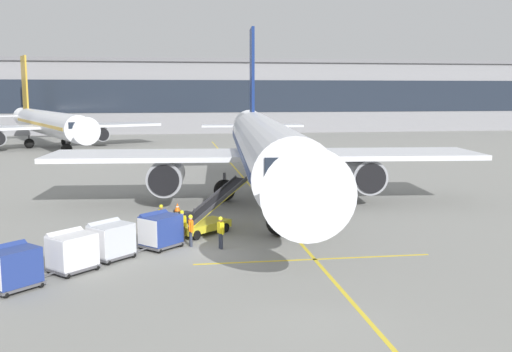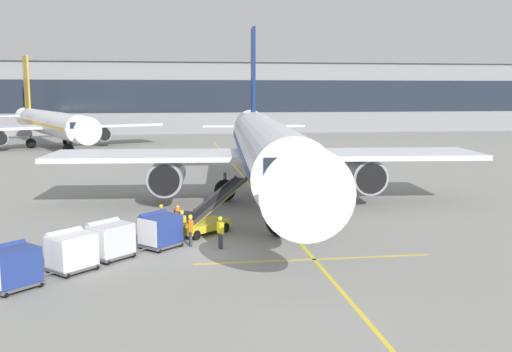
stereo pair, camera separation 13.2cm
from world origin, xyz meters
TOP-DOWN VIEW (x-y plane):
  - ground_plane at (0.00, 0.00)m, footprint 600.00×600.00m
  - parked_airplane at (5.18, 12.94)m, footprint 32.13×42.45m
  - belt_loader at (0.08, 4.01)m, footprint 4.79×4.44m
  - baggage_cart_lead at (-2.46, 1.09)m, footprint 2.55×2.54m
  - baggage_cart_second at (-4.87, -0.65)m, footprint 2.55×2.54m
  - baggage_cart_third at (-6.45, -2.49)m, footprint 2.55×2.54m
  - baggage_cart_fourth at (-8.51, -4.68)m, footprint 2.55×2.54m
  - ground_crew_by_loader at (-1.27, 2.41)m, footprint 0.48×0.41m
  - ground_crew_by_carts at (-2.43, 4.28)m, footprint 0.38×0.52m
  - ground_crew_marshaller at (-0.84, 1.15)m, footprint 0.29×0.57m
  - ground_crew_wingwalker at (0.71, 0.44)m, footprint 0.37×0.53m
  - safety_cone_engine_keepout at (-1.42, 10.54)m, footprint 0.54×0.54m
  - apron_guidance_line_lead_in at (5.16, 12.24)m, footprint 0.20×110.00m
  - apron_guidance_line_stop_bar at (5.12, -2.22)m, footprint 12.00×0.20m
  - terminal_building at (12.90, 94.73)m, footprint 124.14×17.93m
  - distant_airplane at (-19.43, 59.93)m, footprint 32.76×40.09m

SIDE VIEW (x-z plane):
  - ground_plane at x=0.00m, z-range 0.00..0.00m
  - apron_guidance_line_lead_in at x=5.16m, z-range 0.00..0.01m
  - apron_guidance_line_stop_bar at x=5.12m, z-range 0.00..0.01m
  - safety_cone_engine_keepout at x=-1.42m, z-range -0.01..0.61m
  - belt_loader at x=0.08m, z-range -0.65..2.40m
  - ground_crew_by_loader at x=-1.27m, z-range 0.13..1.87m
  - ground_crew_by_carts at x=-2.43m, z-range 0.13..1.87m
  - ground_crew_marshaller at x=-0.84m, z-range 0.13..1.87m
  - ground_crew_wingwalker at x=0.71m, z-range 0.13..1.87m
  - baggage_cart_lead at x=-2.46m, z-range 0.04..1.96m
  - baggage_cart_second at x=-4.87m, z-range 0.04..1.96m
  - baggage_cart_third at x=-6.45m, z-range 0.04..1.96m
  - baggage_cart_fourth at x=-8.51m, z-range 0.04..1.96m
  - distant_airplane at x=-19.43m, z-range -3.55..10.72m
  - parked_airplane at x=5.18m, z-range -3.18..11.36m
  - terminal_building at x=12.90m, z-range -0.05..14.62m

